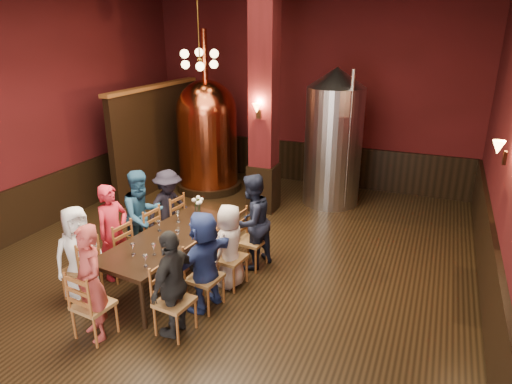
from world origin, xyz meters
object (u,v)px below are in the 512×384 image
at_px(person_2, 143,216).
at_px(copper_kettle, 207,134).
at_px(person_0, 79,254).
at_px(steel_vessel, 334,138).
at_px(dining_table, 171,240).
at_px(rose_vase, 197,203).
at_px(person_1, 113,232).

relative_size(person_2, copper_kettle, 0.43).
bearing_deg(person_2, copper_kettle, 32.86).
xyz_separation_m(person_0, steel_vessel, (2.42, 5.15, 0.78)).
height_order(dining_table, person_2, person_2).
bearing_deg(steel_vessel, rose_vase, -114.08).
height_order(dining_table, copper_kettle, copper_kettle).
distance_m(copper_kettle, rose_vase, 3.49).
bearing_deg(person_0, dining_table, -20.69).
bearing_deg(copper_kettle, rose_vase, -64.87).
distance_m(person_0, person_1, 0.67).
bearing_deg(person_2, person_0, -164.63).
relative_size(dining_table, steel_vessel, 0.84).
xyz_separation_m(dining_table, person_2, (-0.81, 0.42, 0.10)).
xyz_separation_m(person_0, person_1, (0.08, 0.67, 0.06)).
bearing_deg(steel_vessel, dining_table, -108.99).
xyz_separation_m(person_0, rose_vase, (0.93, 1.80, 0.26)).
bearing_deg(dining_table, steel_vessel, 77.56).
distance_m(dining_table, steel_vessel, 4.56).
xyz_separation_m(person_0, copper_kettle, (-0.55, 4.94, 0.64)).
bearing_deg(person_0, steel_vessel, 1.03).
height_order(person_2, copper_kettle, copper_kettle).
xyz_separation_m(person_0, person_2, (0.15, 1.32, 0.08)).
bearing_deg(copper_kettle, person_2, -79.06).
distance_m(copper_kettle, steel_vessel, 2.98).
bearing_deg(person_0, person_1, 19.68).
relative_size(dining_table, rose_vase, 7.44).
relative_size(person_2, steel_vessel, 0.53).
bearing_deg(steel_vessel, person_2, -120.68).
bearing_deg(person_1, person_2, 3.81).
xyz_separation_m(person_2, steel_vessel, (2.27, 3.82, 0.69)).
relative_size(person_1, steel_vessel, 0.52).
relative_size(person_1, rose_vase, 4.57).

